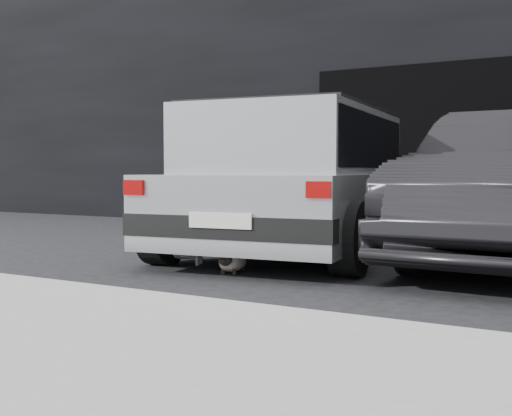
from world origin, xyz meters
The scene contains 8 objects.
ground centered at (0.00, 0.00, 0.00)m, with size 80.00×80.00×0.00m, color black.
building_facade centered at (1.00, 6.00, 2.50)m, with size 34.00×4.00×5.00m, color black.
garage_opening centered at (1.00, 3.99, 1.30)m, with size 4.00×0.10×2.60m, color black.
curb centered at (1.00, -2.60, 0.06)m, with size 18.00×0.25×0.12m, color gray.
sidewalk centered at (1.00, -3.80, 0.06)m, with size 18.00×2.20×0.11m, color gray.
silver_hatchback centered at (0.17, 0.79, 0.91)m, with size 2.62×4.70×1.66m.
cat_siamese centered at (0.26, -0.90, 0.11)m, with size 0.34×0.66×0.24m.
cat_white centered at (-0.41, -0.65, 0.17)m, with size 0.69×0.39×0.34m.
Camera 1 is at (3.38, -5.97, 0.96)m, focal length 45.00 mm.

